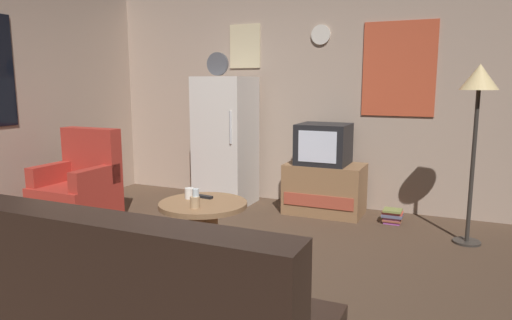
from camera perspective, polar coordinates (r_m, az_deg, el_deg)
ground_plane at (r=3.58m, az=-7.10°, el=-14.08°), size 12.00×12.00×0.00m
wall_with_art at (r=5.52m, az=5.97°, el=7.83°), size 5.20×0.12×2.53m
fridge at (r=5.42m, az=-3.77°, el=2.36°), size 0.60×0.62×1.77m
tv_stand at (r=5.15m, az=8.50°, el=-3.52°), size 0.84×0.53×0.55m
crt_tv at (r=5.07m, az=8.37°, el=1.98°), size 0.54×0.51×0.44m
standing_lamp at (r=4.42m, az=25.83°, el=7.66°), size 0.32×0.32×1.59m
coffee_table at (r=3.85m, az=-6.51°, el=-8.59°), size 0.72×0.72×0.47m
wine_glass at (r=3.61m, az=-7.45°, el=-4.72°), size 0.05×0.05×0.15m
mug_ceramic_white at (r=3.91m, az=-8.26°, el=-4.10°), size 0.08×0.08×0.09m
mug_ceramic_tan at (r=3.61m, az=-7.57°, el=-5.21°), size 0.08×0.08×0.09m
remote_control at (r=3.92m, az=-6.40°, el=-4.53°), size 0.15×0.06×0.02m
armchair at (r=5.11m, az=-21.03°, el=-3.45°), size 0.68×0.68×0.96m
book_stack at (r=4.97m, az=16.52°, el=-6.65°), size 0.21×0.18×0.15m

